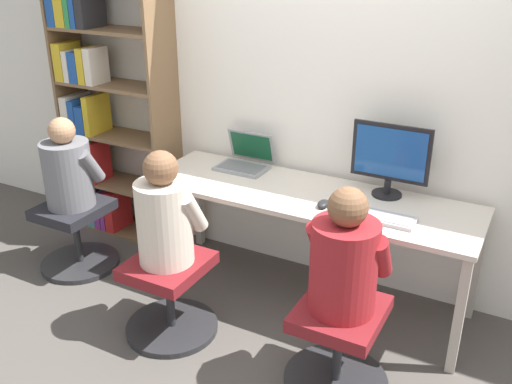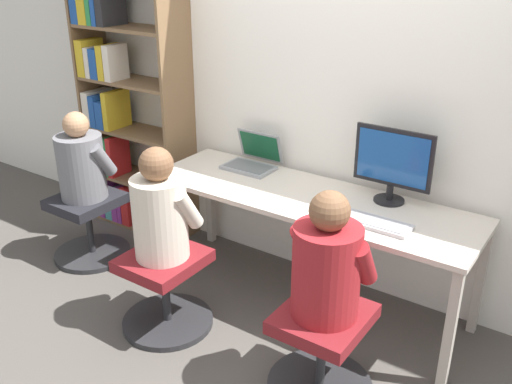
{
  "view_description": "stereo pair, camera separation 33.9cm",
  "coord_description": "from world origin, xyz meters",
  "px_view_note": "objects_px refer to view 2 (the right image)",
  "views": [
    {
      "loc": [
        1.21,
        -2.59,
        2.13
      ],
      "look_at": [
        -0.26,
        0.15,
        0.75
      ],
      "focal_mm": 40.0,
      "sensor_mm": 36.0,
      "label": 1
    },
    {
      "loc": [
        1.5,
        -2.41,
        2.13
      ],
      "look_at": [
        -0.26,
        0.15,
        0.75
      ],
      "focal_mm": 40.0,
      "sensor_mm": 36.0,
      "label": 2
    }
  ],
  "objects_px": {
    "office_chair_left": "(322,350)",
    "office_chair_side": "(89,225)",
    "laptop": "(252,160)",
    "bookshelf": "(120,110)",
    "keyboard": "(369,221)",
    "office_chair_right": "(166,289)",
    "person_at_laptop": "(160,211)",
    "person_near_shelf": "(81,162)",
    "person_at_monitor": "(327,264)",
    "desktop_monitor": "(392,164)"
  },
  "relations": [
    {
      "from": "office_chair_left",
      "to": "office_chair_side",
      "type": "bearing_deg",
      "value": 172.78
    },
    {
      "from": "laptop",
      "to": "bookshelf",
      "type": "height_order",
      "value": "bookshelf"
    },
    {
      "from": "keyboard",
      "to": "laptop",
      "type": "bearing_deg",
      "value": 161.7
    },
    {
      "from": "keyboard",
      "to": "bookshelf",
      "type": "height_order",
      "value": "bookshelf"
    },
    {
      "from": "laptop",
      "to": "bookshelf",
      "type": "xyz_separation_m",
      "value": [
        -1.21,
        -0.03,
        0.16
      ]
    },
    {
      "from": "office_chair_side",
      "to": "office_chair_right",
      "type": "bearing_deg",
      "value": -16.16
    },
    {
      "from": "laptop",
      "to": "office_chair_side",
      "type": "height_order",
      "value": "laptop"
    },
    {
      "from": "office_chair_right",
      "to": "person_at_laptop",
      "type": "relative_size",
      "value": 0.83
    },
    {
      "from": "laptop",
      "to": "office_chair_side",
      "type": "xyz_separation_m",
      "value": [
        -1.02,
        -0.6,
        -0.53
      ]
    },
    {
      "from": "laptop",
      "to": "person_at_laptop",
      "type": "bearing_deg",
      "value": -90.3
    },
    {
      "from": "keyboard",
      "to": "bookshelf",
      "type": "distance_m",
      "value": 2.23
    },
    {
      "from": "laptop",
      "to": "office_chair_left",
      "type": "bearing_deg",
      "value": -40.09
    },
    {
      "from": "office_chair_side",
      "to": "office_chair_left",
      "type": "bearing_deg",
      "value": -7.22
    },
    {
      "from": "person_at_laptop",
      "to": "person_near_shelf",
      "type": "bearing_deg",
      "value": 163.84
    },
    {
      "from": "person_at_laptop",
      "to": "keyboard",
      "type": "bearing_deg",
      "value": 29.34
    },
    {
      "from": "office_chair_left",
      "to": "person_at_monitor",
      "type": "relative_size",
      "value": 0.85
    },
    {
      "from": "person_at_monitor",
      "to": "office_chair_side",
      "type": "height_order",
      "value": "person_at_monitor"
    },
    {
      "from": "keyboard",
      "to": "person_near_shelf",
      "type": "distance_m",
      "value": 2.03
    },
    {
      "from": "desktop_monitor",
      "to": "office_chair_right",
      "type": "relative_size",
      "value": 0.85
    },
    {
      "from": "laptop",
      "to": "office_chair_right",
      "type": "xyz_separation_m",
      "value": [
        -0.0,
        -0.89,
        -0.53
      ]
    },
    {
      "from": "keyboard",
      "to": "office_chair_left",
      "type": "xyz_separation_m",
      "value": [
        0.03,
        -0.53,
        -0.5
      ]
    },
    {
      "from": "bookshelf",
      "to": "person_at_laptop",
      "type": "bearing_deg",
      "value": -35.39
    },
    {
      "from": "office_chair_right",
      "to": "desktop_monitor",
      "type": "bearing_deg",
      "value": 42.5
    },
    {
      "from": "office_chair_right",
      "to": "person_near_shelf",
      "type": "bearing_deg",
      "value": 163.6
    },
    {
      "from": "office_chair_right",
      "to": "laptop",
      "type": "bearing_deg",
      "value": 89.71
    },
    {
      "from": "person_at_laptop",
      "to": "bookshelf",
      "type": "height_order",
      "value": "bookshelf"
    },
    {
      "from": "person_near_shelf",
      "to": "laptop",
      "type": "bearing_deg",
      "value": 30.21
    },
    {
      "from": "laptop",
      "to": "office_chair_left",
      "type": "distance_m",
      "value": 1.43
    },
    {
      "from": "bookshelf",
      "to": "person_near_shelf",
      "type": "xyz_separation_m",
      "value": [
        0.19,
        -0.56,
        -0.2
      ]
    },
    {
      "from": "desktop_monitor",
      "to": "person_at_laptop",
      "type": "relative_size",
      "value": 0.7
    },
    {
      "from": "keyboard",
      "to": "office_chair_left",
      "type": "height_order",
      "value": "keyboard"
    },
    {
      "from": "keyboard",
      "to": "person_at_laptop",
      "type": "distance_m",
      "value": 1.14
    },
    {
      "from": "office_chair_right",
      "to": "bookshelf",
      "type": "relative_size",
      "value": 0.28
    },
    {
      "from": "keyboard",
      "to": "office_chair_side",
      "type": "distance_m",
      "value": 2.09
    },
    {
      "from": "office_chair_left",
      "to": "office_chair_side",
      "type": "height_order",
      "value": "same"
    },
    {
      "from": "person_at_laptop",
      "to": "office_chair_left",
      "type": "bearing_deg",
      "value": 1.75
    },
    {
      "from": "person_at_monitor",
      "to": "person_at_laptop",
      "type": "distance_m",
      "value": 1.02
    },
    {
      "from": "laptop",
      "to": "office_chair_side",
      "type": "distance_m",
      "value": 1.29
    },
    {
      "from": "desktop_monitor",
      "to": "laptop",
      "type": "relative_size",
      "value": 1.38
    },
    {
      "from": "laptop",
      "to": "bookshelf",
      "type": "relative_size",
      "value": 0.17
    },
    {
      "from": "office_chair_left",
      "to": "person_near_shelf",
      "type": "distance_m",
      "value": 2.11
    },
    {
      "from": "office_chair_right",
      "to": "office_chair_side",
      "type": "height_order",
      "value": "same"
    },
    {
      "from": "keyboard",
      "to": "person_near_shelf",
      "type": "xyz_separation_m",
      "value": [
        -2.01,
        -0.27,
        -0.01
      ]
    },
    {
      "from": "person_at_monitor",
      "to": "keyboard",
      "type": "bearing_deg",
      "value": 92.81
    },
    {
      "from": "laptop",
      "to": "keyboard",
      "type": "height_order",
      "value": "laptop"
    },
    {
      "from": "person_near_shelf",
      "to": "office_chair_right",
      "type": "bearing_deg",
      "value": -16.4
    },
    {
      "from": "office_chair_left",
      "to": "person_at_laptop",
      "type": "height_order",
      "value": "person_at_laptop"
    },
    {
      "from": "desktop_monitor",
      "to": "office_chair_left",
      "type": "bearing_deg",
      "value": -86.84
    },
    {
      "from": "laptop",
      "to": "office_chair_left",
      "type": "xyz_separation_m",
      "value": [
        1.02,
        -0.86,
        -0.53
      ]
    },
    {
      "from": "person_near_shelf",
      "to": "bookshelf",
      "type": "bearing_deg",
      "value": 109.03
    }
  ]
}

